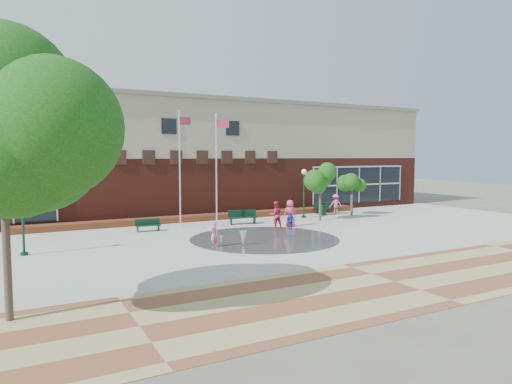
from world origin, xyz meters
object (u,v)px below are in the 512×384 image
flagpole_left (180,163)px  flagpole_right (217,164)px  tree_big_left (1,117)px  child_splash (214,234)px  bench_left (148,228)px  trash_can (323,209)px

flagpole_left → flagpole_right: bearing=-26.5°
tree_big_left → child_splash: (9.20, 6.90, -5.09)m
bench_left → child_splash: 6.72m
trash_can → tree_big_left: bearing=-146.2°
flagpole_right → trash_can: flagpole_right is taller
child_splash → bench_left: bearing=-102.6°
tree_big_left → trash_can: bearing=33.8°
flagpole_right → child_splash: bearing=-92.9°
tree_big_left → child_splash: size_ratio=5.93×
flagpole_left → tree_big_left: size_ratio=0.95×
bench_left → child_splash: (1.69, -6.49, 0.43)m
bench_left → trash_can: (14.18, 1.13, 0.24)m
flagpole_left → tree_big_left: (-9.86, -14.01, 1.52)m
trash_can → tree_big_left: size_ratio=0.12×
flagpole_right → flagpole_left: bearing=-176.8°
trash_can → flagpole_left: bearing=-177.5°
flagpole_left → flagpole_right: size_ratio=1.02×
bench_left → tree_big_left: tree_big_left is taller
flagpole_right → child_splash: size_ratio=5.50×
flagpole_left → bench_left: size_ratio=4.86×
flagpole_right → child_splash: flagpole_right is taller
trash_can → child_splash: size_ratio=0.72×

